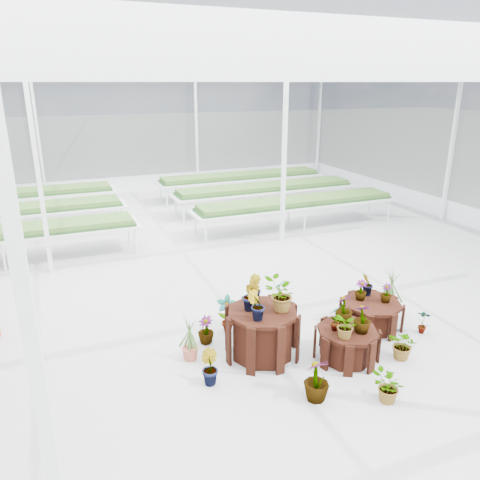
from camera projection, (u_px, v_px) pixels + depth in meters
name	position (u px, v px, depth m)	size (l,w,h in m)	color
ground_plane	(234.00, 326.00, 8.46)	(24.00, 24.00, 0.00)	gray
greenhouse_shell	(234.00, 206.00, 7.74)	(18.00, 24.00, 4.50)	white
steel_frame	(234.00, 206.00, 7.74)	(18.00, 24.00, 4.50)	silver
nursery_benches	(150.00, 209.00, 14.64)	(16.00, 7.00, 0.84)	silver
plinth_tall	(262.00, 333.00, 7.46)	(1.17, 1.17, 0.80)	black
plinth_mid	(346.00, 344.00, 7.40)	(0.99, 0.99, 0.52)	black
plinth_low	(371.00, 314.00, 8.38)	(1.09, 1.09, 0.49)	black
nursery_plants	(311.00, 319.00, 7.58)	(4.39, 3.48, 1.35)	#375A24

